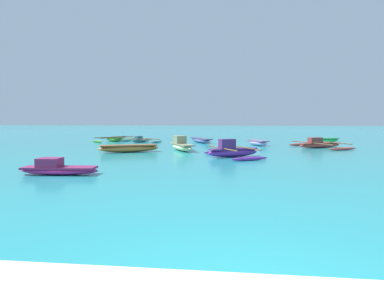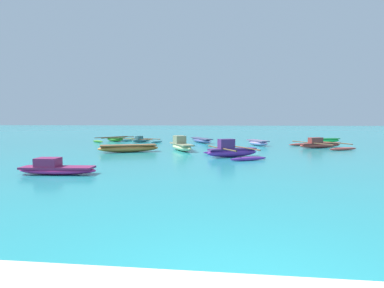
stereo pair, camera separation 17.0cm
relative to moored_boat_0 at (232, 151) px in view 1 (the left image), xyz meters
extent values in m
ellipsoid|color=purple|center=(0.05, 0.03, -0.09)|extent=(2.99, 1.89, 0.48)
cube|color=#4E2666|center=(0.05, 0.03, 0.11)|extent=(2.76, 1.76, 0.08)
cube|color=#4E2666|center=(-0.29, -0.15, 0.42)|extent=(0.98, 0.82, 0.53)
cylinder|color=brown|center=(0.67, 0.34, 0.17)|extent=(1.62, 3.08, 0.07)
cylinder|color=brown|center=(-0.56, -0.29, 0.17)|extent=(1.62, 3.08, 0.07)
ellipsoid|color=purple|center=(-0.72, 1.55, -0.23)|extent=(1.95, 1.13, 0.20)
ellipsoid|color=purple|center=(0.83, -1.50, -0.23)|extent=(1.95, 1.13, 0.20)
ellipsoid|color=#6B6CAE|center=(-2.54, 10.60, -0.12)|extent=(2.49, 3.81, 0.42)
cube|color=#47486C|center=(-2.54, 10.60, 0.06)|extent=(2.32, 3.52, 0.08)
ellipsoid|color=orange|center=(-6.52, 1.83, -0.09)|extent=(3.85, 2.25, 0.48)
cube|color=brown|center=(-6.52, 1.83, 0.11)|extent=(3.56, 2.10, 0.08)
ellipsoid|color=#43962D|center=(-11.07, 11.46, -0.14)|extent=(2.32, 1.85, 0.38)
cube|color=#315F25|center=(-11.07, 11.46, 0.01)|extent=(2.16, 1.73, 0.08)
cylinder|color=brown|center=(-10.64, 11.19, 0.07)|extent=(2.12, 3.35, 0.07)
cylinder|color=brown|center=(-11.50, 11.73, 0.07)|extent=(2.12, 3.35, 0.07)
ellipsoid|color=#43962D|center=(-10.04, 13.12, -0.23)|extent=(1.40, 0.97, 0.20)
ellipsoid|color=#43962D|center=(-12.10, 9.80, -0.23)|extent=(1.40, 0.97, 0.20)
ellipsoid|color=#D1277D|center=(-6.61, -6.19, -0.18)|extent=(2.97, 0.93, 0.30)
cube|color=#7F2251|center=(-6.61, -6.19, -0.07)|extent=(2.74, 0.88, 0.08)
cube|color=#7F2251|center=(-6.97, -6.21, 0.13)|extent=(0.86, 0.68, 0.33)
ellipsoid|color=beige|center=(-3.30, 3.25, -0.09)|extent=(2.23, 3.38, 0.47)
cube|color=gray|center=(-3.30, 3.25, 0.10)|extent=(2.08, 3.12, 0.08)
cube|color=gray|center=(-3.48, 3.63, 0.40)|extent=(1.03, 1.15, 0.52)
ellipsoid|color=#22DB58|center=(9.07, 12.24, -0.13)|extent=(2.47, 1.28, 0.39)
cube|color=#1F853D|center=(9.07, 12.24, 0.02)|extent=(2.28, 1.20, 0.08)
ellipsoid|color=teal|center=(-8.20, 10.67, -0.19)|extent=(1.50, 2.51, 0.28)
cube|color=#385F62|center=(-8.20, 10.67, -0.09)|extent=(1.40, 2.32, 0.08)
cube|color=#385F62|center=(-8.34, 10.38, 0.11)|extent=(0.65, 0.81, 0.31)
cylinder|color=brown|center=(-7.96, 11.20, -0.03)|extent=(3.30, 1.60, 0.07)
cylinder|color=brown|center=(-8.45, 10.15, -0.03)|extent=(3.30, 1.60, 0.07)
ellipsoid|color=teal|center=(-9.84, 11.44, -0.23)|extent=(0.88, 1.58, 0.20)
ellipsoid|color=teal|center=(-6.57, 9.91, -0.23)|extent=(0.88, 1.58, 0.20)
ellipsoid|color=#D2463F|center=(6.69, 6.38, -0.14)|extent=(3.60, 2.18, 0.37)
cube|color=brown|center=(6.69, 6.38, 0.00)|extent=(3.32, 2.02, 0.08)
cube|color=brown|center=(6.27, 6.17, 0.25)|extent=(1.14, 0.87, 0.41)
cylinder|color=brown|center=(7.45, 6.77, 0.06)|extent=(1.94, 3.68, 0.07)
cylinder|color=brown|center=(5.93, 5.99, 0.06)|extent=(1.94, 3.68, 0.07)
ellipsoid|color=#D2463F|center=(5.75, 8.21, -0.23)|extent=(2.22, 1.27, 0.20)
ellipsoid|color=#D2463F|center=(7.63, 4.56, -0.23)|extent=(2.22, 1.27, 0.20)
ellipsoid|color=#B998D8|center=(2.28, 7.99, -0.11)|extent=(1.78, 2.61, 0.44)
cube|color=slate|center=(2.28, 7.99, 0.07)|extent=(1.67, 2.41, 0.08)
camera|label=1|loc=(-0.50, -16.73, 1.69)|focal=28.00mm
camera|label=2|loc=(-0.33, -16.71, 1.69)|focal=28.00mm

